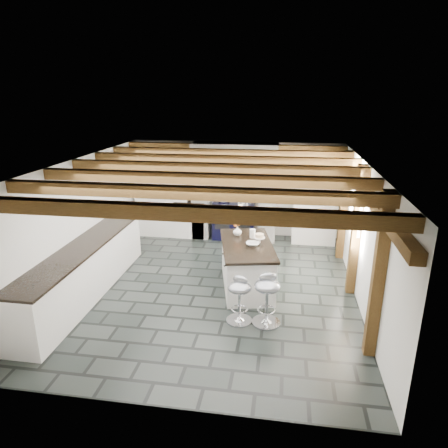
# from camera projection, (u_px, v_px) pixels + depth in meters

# --- Properties ---
(ground) EXTENTS (6.00, 6.00, 0.00)m
(ground) POSITION_uv_depth(u_px,v_px,m) (215.00, 287.00, 7.35)
(ground) COLOR black
(ground) RESTS_ON ground
(room_shell) EXTENTS (6.00, 6.03, 6.00)m
(room_shell) POSITION_uv_depth(u_px,v_px,m) (198.00, 209.00, 8.43)
(room_shell) COLOR silver
(room_shell) RESTS_ON ground
(range_cooker) EXTENTS (1.00, 0.63, 0.99)m
(range_cooker) POSITION_uv_depth(u_px,v_px,m) (234.00, 219.00, 9.71)
(range_cooker) COLOR black
(range_cooker) RESTS_ON ground
(kitchen_island) EXTENTS (1.21, 1.84, 1.12)m
(kitchen_island) POSITION_uv_depth(u_px,v_px,m) (247.00, 265.00, 7.26)
(kitchen_island) COLOR white
(kitchen_island) RESTS_ON ground
(bar_stool_near) EXTENTS (0.50, 0.50, 0.82)m
(bar_stool_near) POSITION_uv_depth(u_px,v_px,m) (267.00, 294.00, 6.05)
(bar_stool_near) COLOR silver
(bar_stool_near) RESTS_ON ground
(bar_stool_far) EXTENTS (0.48, 0.48, 0.75)m
(bar_stool_far) POSITION_uv_depth(u_px,v_px,m) (240.00, 295.00, 6.12)
(bar_stool_far) COLOR silver
(bar_stool_far) RESTS_ON ground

